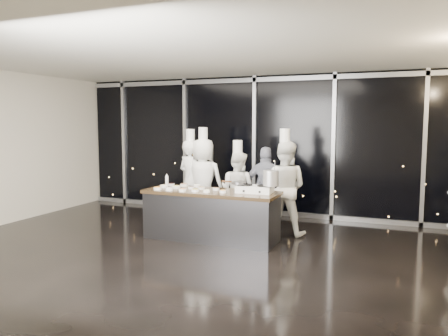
% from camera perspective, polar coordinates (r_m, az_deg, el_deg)
% --- Properties ---
extents(ground, '(9.00, 9.00, 0.00)m').
position_cam_1_polar(ground, '(7.32, -4.57, -10.97)').
color(ground, black).
rests_on(ground, ground).
extents(room_shell, '(9.02, 7.02, 3.21)m').
position_cam_1_polar(room_shell, '(6.93, -3.41, 6.90)').
color(room_shell, beige).
rests_on(room_shell, ground).
extents(window_wall, '(8.90, 0.11, 3.20)m').
position_cam_1_polar(window_wall, '(10.20, 4.05, 2.96)').
color(window_wall, black).
rests_on(window_wall, ground).
extents(demo_counter, '(2.46, 0.86, 0.90)m').
position_cam_1_polar(demo_counter, '(8.00, -1.68, -6.15)').
color(demo_counter, '#36363A').
rests_on(demo_counter, ground).
extents(stove, '(0.63, 0.42, 0.14)m').
position_cam_1_polar(stove, '(7.71, 4.03, -2.76)').
color(stove, white).
rests_on(stove, demo_counter).
extents(frying_pan, '(0.46, 0.27, 0.04)m').
position_cam_1_polar(frying_pan, '(7.79, 1.88, -1.92)').
color(frying_pan, slate).
rests_on(frying_pan, stove).
extents(stock_pot, '(0.28, 0.28, 0.27)m').
position_cam_1_polar(stock_pot, '(7.59, 6.15, -1.32)').
color(stock_pot, silver).
rests_on(stock_pot, stove).
extents(prep_bowls, '(1.41, 0.72, 0.05)m').
position_cam_1_polar(prep_bowls, '(8.12, -5.00, -2.59)').
color(prep_bowls, white).
rests_on(prep_bowls, demo_counter).
extents(squeeze_bottle, '(0.06, 0.06, 0.23)m').
position_cam_1_polar(squeeze_bottle, '(8.70, -7.48, -1.51)').
color(squeeze_bottle, silver).
rests_on(squeeze_bottle, demo_counter).
extents(chef_far_left, '(0.75, 0.62, 1.99)m').
position_cam_1_polar(chef_far_left, '(9.44, -4.38, -1.55)').
color(chef_far_left, white).
rests_on(chef_far_left, ground).
extents(chef_left, '(0.89, 0.59, 2.03)m').
position_cam_1_polar(chef_left, '(9.24, -2.72, -1.62)').
color(chef_left, white).
rests_on(chef_left, ground).
extents(chef_center, '(0.83, 0.69, 1.78)m').
position_cam_1_polar(chef_center, '(8.83, 1.78, -2.80)').
color(chef_center, white).
rests_on(chef_center, ground).
extents(guest, '(1.03, 0.62, 1.65)m').
position_cam_1_polar(guest, '(8.87, 5.54, -2.54)').
color(guest, '#131D36').
rests_on(guest, ground).
extents(chef_right, '(0.88, 0.69, 2.02)m').
position_cam_1_polar(chef_right, '(8.36, 7.86, -2.54)').
color(chef_right, white).
rests_on(chef_right, ground).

